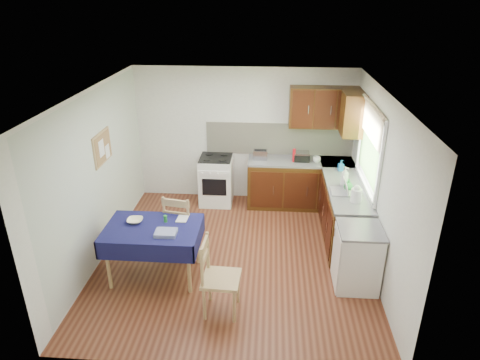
# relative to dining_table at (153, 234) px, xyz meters

# --- Properties ---
(floor) EXTENTS (4.20, 4.20, 0.00)m
(floor) POSITION_rel_dining_table_xyz_m (1.07, 0.53, -0.68)
(floor) COLOR #502415
(floor) RESTS_ON ground
(ceiling) EXTENTS (4.00, 4.20, 0.02)m
(ceiling) POSITION_rel_dining_table_xyz_m (1.07, 0.53, 1.82)
(ceiling) COLOR white
(ceiling) RESTS_ON wall_back
(wall_back) EXTENTS (4.00, 0.02, 2.50)m
(wall_back) POSITION_rel_dining_table_xyz_m (1.07, 2.63, 0.57)
(wall_back) COLOR white
(wall_back) RESTS_ON ground
(wall_front) EXTENTS (4.00, 0.02, 2.50)m
(wall_front) POSITION_rel_dining_table_xyz_m (1.07, -1.57, 0.57)
(wall_front) COLOR white
(wall_front) RESTS_ON ground
(wall_left) EXTENTS (0.02, 4.20, 2.50)m
(wall_left) POSITION_rel_dining_table_xyz_m (-0.93, 0.53, 0.57)
(wall_left) COLOR silver
(wall_left) RESTS_ON ground
(wall_right) EXTENTS (0.02, 4.20, 2.50)m
(wall_right) POSITION_rel_dining_table_xyz_m (3.07, 0.53, 0.57)
(wall_right) COLOR white
(wall_right) RESTS_ON ground
(base_cabinets) EXTENTS (1.90, 2.30, 0.86)m
(base_cabinets) POSITION_rel_dining_table_xyz_m (2.43, 1.79, -0.25)
(base_cabinets) COLOR #311A08
(base_cabinets) RESTS_ON ground
(worktop_back) EXTENTS (1.90, 0.60, 0.04)m
(worktop_back) POSITION_rel_dining_table_xyz_m (2.12, 2.33, 0.20)
(worktop_back) COLOR slate
(worktop_back) RESTS_ON base_cabinets
(worktop_right) EXTENTS (0.60, 1.70, 0.04)m
(worktop_right) POSITION_rel_dining_table_xyz_m (2.77, 1.18, 0.20)
(worktop_right) COLOR slate
(worktop_right) RESTS_ON base_cabinets
(worktop_corner) EXTENTS (0.60, 0.60, 0.04)m
(worktop_corner) POSITION_rel_dining_table_xyz_m (2.77, 2.33, 0.20)
(worktop_corner) COLOR slate
(worktop_corner) RESTS_ON base_cabinets
(splashback) EXTENTS (2.70, 0.02, 0.60)m
(splashback) POSITION_rel_dining_table_xyz_m (1.72, 2.62, 0.52)
(splashback) COLOR beige
(splashback) RESTS_ON wall_back
(upper_cabinets) EXTENTS (1.20, 0.85, 0.70)m
(upper_cabinets) POSITION_rel_dining_table_xyz_m (2.60, 2.33, 1.17)
(upper_cabinets) COLOR #311A08
(upper_cabinets) RESTS_ON wall_back
(stove) EXTENTS (0.60, 0.61, 0.92)m
(stove) POSITION_rel_dining_table_xyz_m (0.57, 2.33, -0.22)
(stove) COLOR white
(stove) RESTS_ON ground
(window) EXTENTS (0.04, 1.48, 1.26)m
(window) POSITION_rel_dining_table_xyz_m (3.04, 1.23, 0.97)
(window) COLOR #325523
(window) RESTS_ON wall_right
(fridge) EXTENTS (0.58, 0.60, 0.89)m
(fridge) POSITION_rel_dining_table_xyz_m (2.77, -0.02, -0.24)
(fridge) COLOR white
(fridge) RESTS_ON ground
(corkboard) EXTENTS (0.04, 0.62, 0.47)m
(corkboard) POSITION_rel_dining_table_xyz_m (-0.90, 0.83, 0.92)
(corkboard) COLOR tan
(corkboard) RESTS_ON wall_left
(dining_table) EXTENTS (1.29, 0.87, 0.78)m
(dining_table) POSITION_rel_dining_table_xyz_m (0.00, 0.00, 0.00)
(dining_table) COLOR #100F3E
(dining_table) RESTS_ON ground
(chair_far) EXTENTS (0.53, 0.53, 1.03)m
(chair_far) POSITION_rel_dining_table_xyz_m (0.27, 0.54, -0.13)
(chair_far) COLOR tan
(chair_far) RESTS_ON ground
(chair_near) EXTENTS (0.47, 0.47, 1.03)m
(chair_near) POSITION_rel_dining_table_xyz_m (0.96, -0.67, -0.13)
(chair_near) COLOR tan
(chair_near) RESTS_ON ground
(toaster) EXTENTS (0.25, 0.16, 0.20)m
(toaster) POSITION_rel_dining_table_xyz_m (1.39, 2.33, 0.31)
(toaster) COLOR #AFAFB4
(toaster) RESTS_ON worktop_back
(sandwich_press) EXTENTS (0.27, 0.24, 0.16)m
(sandwich_press) POSITION_rel_dining_table_xyz_m (2.13, 2.33, 0.30)
(sandwich_press) COLOR black
(sandwich_press) RESTS_ON worktop_back
(sauce_bottle) EXTENTS (0.05, 0.05, 0.24)m
(sauce_bottle) POSITION_rel_dining_table_xyz_m (1.99, 2.26, 0.34)
(sauce_bottle) COLOR red
(sauce_bottle) RESTS_ON worktop_back
(yellow_packet) EXTENTS (0.13, 0.11, 0.14)m
(yellow_packet) POSITION_rel_dining_table_xyz_m (2.07, 2.41, 0.30)
(yellow_packet) COLOR yellow
(yellow_packet) RESTS_ON worktop_back
(dish_rack) EXTENTS (0.43, 0.33, 0.21)m
(dish_rack) POSITION_rel_dining_table_xyz_m (2.72, 1.04, 0.25)
(dish_rack) COLOR gray
(dish_rack) RESTS_ON worktop_right
(kettle) EXTENTS (0.16, 0.16, 0.26)m
(kettle) POSITION_rel_dining_table_xyz_m (2.83, 0.74, 0.34)
(kettle) COLOR white
(kettle) RESTS_ON worktop_right
(cup) EXTENTS (0.16, 0.16, 0.11)m
(cup) POSITION_rel_dining_table_xyz_m (2.40, 2.25, 0.28)
(cup) COLOR silver
(cup) RESTS_ON worktop_back
(soap_bottle_a) EXTENTS (0.17, 0.17, 0.32)m
(soap_bottle_a) POSITION_rel_dining_table_xyz_m (2.74, 1.28, 0.38)
(soap_bottle_a) COLOR white
(soap_bottle_a) RESTS_ON worktop_right
(soap_bottle_b) EXTENTS (0.10, 0.09, 0.19)m
(soap_bottle_b) POSITION_rel_dining_table_xyz_m (2.77, 1.90, 0.32)
(soap_bottle_b) COLOR blue
(soap_bottle_b) RESTS_ON worktop_right
(soap_bottle_c) EXTENTS (0.20, 0.20, 0.18)m
(soap_bottle_c) POSITION_rel_dining_table_xyz_m (2.78, 1.13, 0.31)
(soap_bottle_c) COLOR #248439
(soap_bottle_c) RESTS_ON worktop_right
(plate_bowl) EXTENTS (0.23, 0.23, 0.05)m
(plate_bowl) POSITION_rel_dining_table_xyz_m (-0.27, 0.11, 0.13)
(plate_bowl) COLOR #F6F3C9
(plate_bowl) RESTS_ON dining_table
(book) EXTENTS (0.16, 0.21, 0.02)m
(book) POSITION_rel_dining_table_xyz_m (0.29, 0.24, 0.11)
(book) COLOR white
(book) RESTS_ON dining_table
(spice_jar) EXTENTS (0.05, 0.05, 0.10)m
(spice_jar) POSITION_rel_dining_table_xyz_m (0.15, 0.15, 0.15)
(spice_jar) COLOR #23832A
(spice_jar) RESTS_ON dining_table
(tea_towel) EXTENTS (0.28, 0.22, 0.05)m
(tea_towel) POSITION_rel_dining_table_xyz_m (0.23, -0.18, 0.13)
(tea_towel) COLOR navy
(tea_towel) RESTS_ON dining_table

